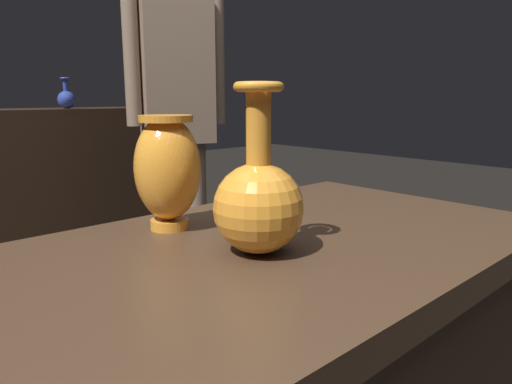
{
  "coord_description": "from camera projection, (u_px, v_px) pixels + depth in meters",
  "views": [
    {
      "loc": [
        -0.53,
        -0.58,
        1.06
      ],
      "look_at": [
        -0.01,
        -0.01,
        0.9
      ],
      "focal_mm": 32.96,
      "sensor_mm": 36.0,
      "label": 1
    }
  ],
  "objects": [
    {
      "name": "visitor_near_right",
      "position": [
        177.0,
        107.0,
        2.19
      ],
      "size": [
        0.45,
        0.27,
        1.71
      ],
      "rotation": [
        0.0,
        0.0,
        2.81
      ],
      "color": "#846B56",
      "rests_on": "ground_plane"
    },
    {
      "name": "shelf_vase_right",
      "position": [
        66.0,
        98.0,
        2.65
      ],
      "size": [
        0.1,
        0.1,
        0.17
      ],
      "color": "#2D429E",
      "rests_on": "back_display_shelf"
    },
    {
      "name": "shelf_vase_far_right",
      "position": [
        142.0,
        97.0,
        3.05
      ],
      "size": [
        0.07,
        0.07,
        0.12
      ],
      "color": "#7A388E",
      "rests_on": "back_display_shelf"
    },
    {
      "name": "vase_centerpiece",
      "position": [
        258.0,
        201.0,
        0.77
      ],
      "size": [
        0.15,
        0.15,
        0.28
      ],
      "color": "orange",
      "rests_on": "display_plinth"
    },
    {
      "name": "vase_tall_behind",
      "position": [
        168.0,
        168.0,
        0.91
      ],
      "size": [
        0.13,
        0.13,
        0.22
      ],
      "color": "orange",
      "rests_on": "display_plinth"
    }
  ]
}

